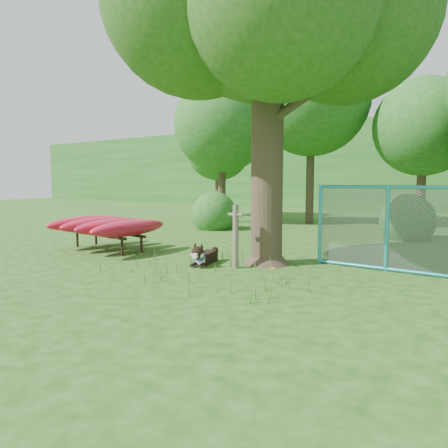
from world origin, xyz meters
The scene contains 12 objects.
ground centered at (0.00, 0.00, 0.00)m, with size 80.00×80.00×0.00m, color #1B460E.
wooden_post centered at (0.27, 1.53, 0.74)m, with size 0.38×0.14×1.40m.
kayak_rack centered at (-4.05, 1.47, 0.69)m, with size 2.82×2.85×0.90m.
husky_dog centered at (-0.54, 1.41, 0.20)m, with size 0.59×1.23×0.56m.
fence_section centered at (3.04, 3.16, 0.92)m, with size 3.14×0.12×3.06m.
wildflower_clump centered at (1.48, 1.06, 0.18)m, with size 0.11×0.09×0.23m.
bg_tree_a centered at (-6.50, 10.00, 4.48)m, with size 4.40×4.40×6.70m.
bg_tree_b centered at (-3.00, 12.00, 5.61)m, with size 5.20×5.20×8.22m.
bg_tree_c centered at (1.50, 13.00, 4.11)m, with size 4.00×4.00×6.12m.
bg_tree_f centered at (-9.00, 13.00, 3.73)m, with size 3.60×3.60×5.55m.
shrub_left centered at (-5.00, 7.50, 0.00)m, with size 1.80×1.80×1.80m, color #1F5C1D.
shrub_mid centered at (2.00, 9.00, 0.00)m, with size 1.80×1.80×1.80m, color #1F5C1D.
Camera 1 is at (5.77, -6.25, 1.91)m, focal length 35.00 mm.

